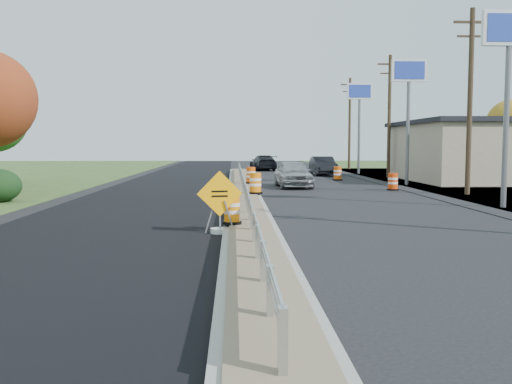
{
  "coord_description": "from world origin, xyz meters",
  "views": [
    {
      "loc": [
        -0.5,
        -19.69,
        2.59
      ],
      "look_at": [
        0.2,
        -1.93,
        1.1
      ],
      "focal_mm": 40.0,
      "sensor_mm": 36.0,
      "label": 1
    }
  ],
  "objects_px": {
    "barrel_shoulder_mid": "(338,174)",
    "car_silver": "(293,174)",
    "barrel_median_near": "(232,210)",
    "barrel_median_far": "(251,176)",
    "caution_sign": "(220,218)",
    "car_dark_far": "(263,163)",
    "barrel_median_mid": "(255,184)",
    "car_dark_mid": "(323,166)",
    "barrel_shoulder_near": "(393,182)"
  },
  "relations": [
    {
      "from": "barrel_median_mid",
      "to": "car_silver",
      "type": "relative_size",
      "value": 0.21
    },
    {
      "from": "barrel_median_far",
      "to": "car_dark_mid",
      "type": "height_order",
      "value": "car_dark_mid"
    },
    {
      "from": "car_dark_far",
      "to": "barrel_median_far",
      "type": "bearing_deg",
      "value": 78.36
    },
    {
      "from": "caution_sign",
      "to": "car_dark_far",
      "type": "bearing_deg",
      "value": 74.14
    },
    {
      "from": "car_dark_mid",
      "to": "caution_sign",
      "type": "bearing_deg",
      "value": -106.1
    },
    {
      "from": "barrel_median_mid",
      "to": "barrel_shoulder_near",
      "type": "distance_m",
      "value": 9.17
    },
    {
      "from": "car_silver",
      "to": "car_dark_mid",
      "type": "height_order",
      "value": "car_silver"
    },
    {
      "from": "caution_sign",
      "to": "barrel_median_mid",
      "type": "height_order",
      "value": "caution_sign"
    },
    {
      "from": "barrel_median_far",
      "to": "barrel_shoulder_near",
      "type": "relative_size",
      "value": 1.02
    },
    {
      "from": "caution_sign",
      "to": "barrel_median_near",
      "type": "height_order",
      "value": "caution_sign"
    },
    {
      "from": "barrel_median_near",
      "to": "barrel_shoulder_near",
      "type": "xyz_separation_m",
      "value": [
        9.04,
        14.94,
        -0.17
      ]
    },
    {
      "from": "barrel_median_mid",
      "to": "car_dark_mid",
      "type": "bearing_deg",
      "value": 72.38
    },
    {
      "from": "barrel_median_near",
      "to": "barrel_shoulder_mid",
      "type": "distance_m",
      "value": 25.07
    },
    {
      "from": "barrel_shoulder_near",
      "to": "car_silver",
      "type": "height_order",
      "value": "car_silver"
    },
    {
      "from": "barrel_shoulder_near",
      "to": "barrel_shoulder_mid",
      "type": "relative_size",
      "value": 0.96
    },
    {
      "from": "barrel_shoulder_near",
      "to": "car_dark_far",
      "type": "relative_size",
      "value": 0.19
    },
    {
      "from": "barrel_median_near",
      "to": "barrel_shoulder_near",
      "type": "relative_size",
      "value": 0.87
    },
    {
      "from": "barrel_median_far",
      "to": "car_dark_far",
      "type": "xyz_separation_m",
      "value": [
        1.93,
        22.58,
        0.05
      ]
    },
    {
      "from": "caution_sign",
      "to": "barrel_median_far",
      "type": "bearing_deg",
      "value": 74.27
    },
    {
      "from": "caution_sign",
      "to": "barrel_shoulder_mid",
      "type": "xyz_separation_m",
      "value": [
        7.9,
        24.27,
        0.02
      ]
    },
    {
      "from": "barrel_median_near",
      "to": "car_dark_far",
      "type": "xyz_separation_m",
      "value": [
        3.03,
        40.06,
        0.12
      ]
    },
    {
      "from": "barrel_shoulder_near",
      "to": "car_dark_mid",
      "type": "bearing_deg",
      "value": 95.43
    },
    {
      "from": "barrel_median_near",
      "to": "barrel_median_mid",
      "type": "xyz_separation_m",
      "value": [
        1.1,
        10.36,
        0.07
      ]
    },
    {
      "from": "caution_sign",
      "to": "car_silver",
      "type": "xyz_separation_m",
      "value": [
        4.01,
        17.78,
        0.36
      ]
    },
    {
      "from": "caution_sign",
      "to": "car_dark_far",
      "type": "distance_m",
      "value": 40.57
    },
    {
      "from": "caution_sign",
      "to": "car_dark_mid",
      "type": "distance_m",
      "value": 32.02
    },
    {
      "from": "barrel_median_near",
      "to": "car_dark_far",
      "type": "distance_m",
      "value": 40.18
    },
    {
      "from": "barrel_median_near",
      "to": "car_silver",
      "type": "bearing_deg",
      "value": 78.14
    },
    {
      "from": "car_dark_mid",
      "to": "car_dark_far",
      "type": "height_order",
      "value": "car_dark_mid"
    },
    {
      "from": "caution_sign",
      "to": "barrel_shoulder_mid",
      "type": "distance_m",
      "value": 25.52
    },
    {
      "from": "caution_sign",
      "to": "barrel_median_mid",
      "type": "bearing_deg",
      "value": 71.22
    },
    {
      "from": "barrel_median_far",
      "to": "car_silver",
      "type": "height_order",
      "value": "car_silver"
    },
    {
      "from": "barrel_shoulder_near",
      "to": "car_dark_far",
      "type": "distance_m",
      "value": 25.83
    },
    {
      "from": "car_dark_mid",
      "to": "barrel_shoulder_near",
      "type": "bearing_deg",
      "value": -86.38
    },
    {
      "from": "barrel_shoulder_near",
      "to": "car_dark_mid",
      "type": "distance_m",
      "value": 15.8
    },
    {
      "from": "car_dark_far",
      "to": "barrel_median_near",
      "type": "bearing_deg",
      "value": 78.92
    },
    {
      "from": "barrel_median_mid",
      "to": "car_dark_mid",
      "type": "relative_size",
      "value": 0.21
    },
    {
      "from": "barrel_median_mid",
      "to": "car_dark_far",
      "type": "height_order",
      "value": "car_dark_far"
    },
    {
      "from": "caution_sign",
      "to": "barrel_shoulder_near",
      "type": "relative_size",
      "value": 1.88
    },
    {
      "from": "barrel_median_mid",
      "to": "barrel_median_near",
      "type": "bearing_deg",
      "value": -96.06
    },
    {
      "from": "car_dark_far",
      "to": "car_silver",
      "type": "bearing_deg",
      "value": 84.83
    },
    {
      "from": "car_dark_mid",
      "to": "barrel_shoulder_mid",
      "type": "bearing_deg",
      "value": -91.81
    },
    {
      "from": "caution_sign",
      "to": "barrel_shoulder_near",
      "type": "xyz_separation_m",
      "value": [
        9.39,
        15.3,
        0.0
      ]
    },
    {
      "from": "barrel_shoulder_near",
      "to": "car_dark_far",
      "type": "height_order",
      "value": "car_dark_far"
    },
    {
      "from": "car_silver",
      "to": "barrel_shoulder_mid",
      "type": "bearing_deg",
      "value": 56.36
    },
    {
      "from": "barrel_shoulder_mid",
      "to": "car_silver",
      "type": "distance_m",
      "value": 7.58
    },
    {
      "from": "barrel_shoulder_mid",
      "to": "car_silver",
      "type": "bearing_deg",
      "value": -120.94
    },
    {
      "from": "caution_sign",
      "to": "barrel_shoulder_mid",
      "type": "bearing_deg",
      "value": 60.89
    },
    {
      "from": "barrel_median_mid",
      "to": "barrel_median_far",
      "type": "distance_m",
      "value": 7.12
    },
    {
      "from": "barrel_median_near",
      "to": "barrel_shoulder_mid",
      "type": "relative_size",
      "value": 0.84
    }
  ]
}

